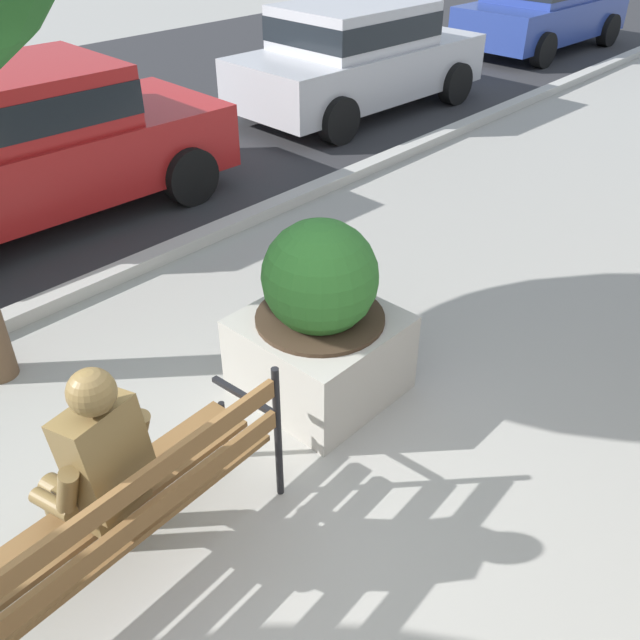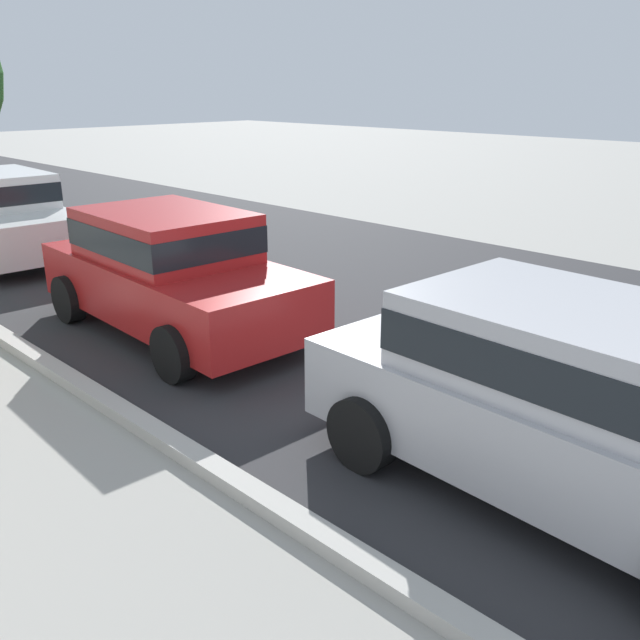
{
  "view_description": "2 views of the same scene",
  "coord_description": "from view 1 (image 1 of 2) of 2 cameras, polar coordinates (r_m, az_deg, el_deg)",
  "views": [
    {
      "loc": [
        -1.22,
        -2.1,
        3.14
      ],
      "look_at": [
        1.54,
        0.47,
        0.6
      ],
      "focal_mm": 37.59,
      "sensor_mm": 36.0,
      "label": 1
    },
    {
      "loc": [
        8.82,
        0.07,
        3.05
      ],
      "look_at": [
        4.26,
        4.65,
        0.8
      ],
      "focal_mm": 38.17,
      "sensor_mm": 36.0,
      "label": 2
    }
  ],
  "objects": [
    {
      "name": "bronze_statue_seated",
      "position": [
        3.57,
        -18.58,
        -12.14
      ],
      "size": [
        0.59,
        0.84,
        1.37
      ],
      "color": "brown",
      "rests_on": "ground"
    },
    {
      "name": "parked_car_red",
      "position": [
        7.67,
        -23.96,
        13.71
      ],
      "size": [
        4.17,
        2.05,
        1.56
      ],
      "color": "#B21E1E",
      "rests_on": "ground"
    },
    {
      "name": "concrete_planter",
      "position": [
        4.55,
        -0.0,
        -0.16
      ],
      "size": [
        0.98,
        0.98,
        1.32
      ],
      "color": "#A8A399",
      "rests_on": "ground"
    },
    {
      "name": "ground_plane",
      "position": [
        3.97,
        -10.83,
        -19.16
      ],
      "size": [
        80.0,
        80.0,
        0.0
      ],
      "primitive_type": "plane",
      "color": "#9E9B93"
    },
    {
      "name": "park_bench",
      "position": [
        3.54,
        -15.72,
        -15.03
      ],
      "size": [
        1.83,
        0.63,
        0.95
      ],
      "color": "brown",
      "rests_on": "ground"
    },
    {
      "name": "parked_car_silver",
      "position": [
        10.78,
        3.21,
        21.63
      ],
      "size": [
        4.17,
        2.05,
        1.56
      ],
      "color": "#B7B7BC",
      "rests_on": "ground"
    },
    {
      "name": "parked_car_blue",
      "position": [
        15.6,
        18.44,
        24.01
      ],
      "size": [
        4.17,
        2.05,
        1.56
      ],
      "color": "navy",
      "rests_on": "ground"
    }
  ]
}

